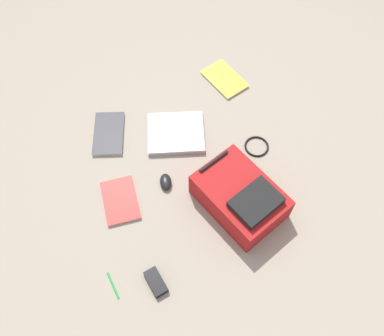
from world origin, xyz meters
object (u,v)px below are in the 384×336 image
at_px(book_blue, 109,134).
at_px(power_brick, 156,282).
at_px(laptop, 176,133).
at_px(computer_mouse, 166,182).
at_px(backpack, 241,197).
at_px(book_comic, 120,200).
at_px(book_red, 224,79).
at_px(pen_black, 113,285).
at_px(cable_coil, 257,146).

relative_size(book_blue, power_brick, 2.51).
xyz_separation_m(laptop, computer_mouse, (-0.16, -0.26, 0.00)).
distance_m(laptop, computer_mouse, 0.31).
height_order(backpack, power_brick, backpack).
bearing_deg(book_comic, power_brick, -85.98).
height_order(book_comic, book_red, book_comic).
distance_m(backpack, book_red, 0.82).
bearing_deg(book_comic, computer_mouse, 2.32).
xyz_separation_m(book_blue, pen_black, (-0.21, -0.80, -0.00)).
height_order(backpack, laptop, backpack).
relative_size(backpack, book_red, 1.67).
bearing_deg(book_comic, cable_coil, 2.97).
bearing_deg(pen_black, power_brick, -18.02).
bearing_deg(cable_coil, book_red, 86.66).
distance_m(book_comic, book_red, 0.97).
distance_m(laptop, book_blue, 0.37).
height_order(backpack, computer_mouse, backpack).
height_order(book_blue, book_red, book_blue).
height_order(laptop, computer_mouse, computer_mouse).
xyz_separation_m(backpack, book_red, (0.26, 0.77, -0.08)).
height_order(book_red, power_brick, power_brick).
bearing_deg(cable_coil, book_blue, 152.69).
bearing_deg(backpack, computer_mouse, 140.56).
relative_size(book_comic, book_red, 0.89).
xyz_separation_m(book_blue, computer_mouse, (0.19, -0.40, 0.01)).
xyz_separation_m(book_blue, book_red, (0.75, 0.13, -0.00)).
height_order(book_comic, cable_coil, book_comic).
bearing_deg(laptop, backpack, -74.46).
distance_m(laptop, power_brick, 0.81).
height_order(book_red, cable_coil, book_red).
distance_m(book_comic, pen_black, 0.42).
bearing_deg(book_red, backpack, -108.67).
bearing_deg(computer_mouse, book_red, 56.90).
relative_size(laptop, book_blue, 1.18).
height_order(book_blue, cable_coil, book_blue).
bearing_deg(backpack, laptop, 105.54).
bearing_deg(backpack, power_brick, -157.05).
bearing_deg(book_comic, pen_black, -111.39).
xyz_separation_m(book_blue, cable_coil, (0.72, -0.37, -0.00)).
height_order(backpack, book_blue, backpack).
bearing_deg(pen_black, book_red, 44.09).
bearing_deg(cable_coil, power_brick, -146.49).
height_order(backpack, book_comic, backpack).
relative_size(laptop, pen_black, 2.83).
bearing_deg(laptop, book_comic, -145.78).
xyz_separation_m(laptop, book_red, (0.40, 0.26, -0.01)).
relative_size(laptop, book_red, 1.27).
height_order(backpack, book_red, backpack).
relative_size(laptop, power_brick, 2.96).
relative_size(book_comic, book_blue, 0.83).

